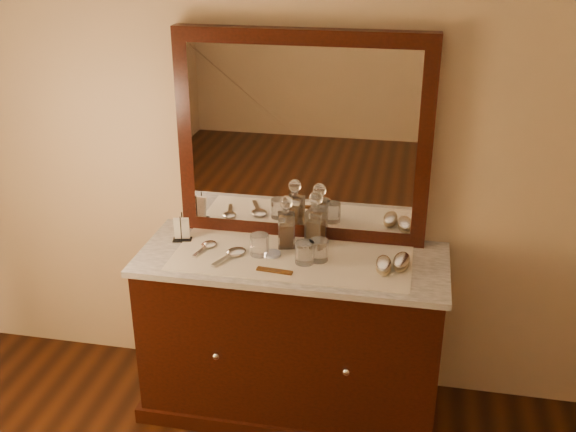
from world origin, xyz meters
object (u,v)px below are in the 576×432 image
Objects in this scene: comb at (275,271)px; hand_mirror_inner at (233,253)px; mirror_frame at (302,138)px; napkin_rack at (182,230)px; brush_near at (384,265)px; decanter_right at (316,224)px; decanter_left at (286,227)px; dresser_cabinet at (292,336)px; pin_dish at (272,254)px; hand_mirror_outer at (207,246)px; brush_far at (401,262)px.

hand_mirror_inner is (-0.22, 0.12, 0.01)m from comb.
napkin_rack is (-0.56, -0.18, -0.45)m from mirror_frame.
decanter_right is at bearing 149.40° from brush_near.
mirror_frame is 0.43m from decanter_left.
dresser_cabinet is at bearing -90.00° from mirror_frame.
decanter_left is 1.61× the size of brush_near.
pin_dish is at bearing 10.99° from hand_mirror_inner.
napkin_rack is 0.61× the size of hand_mirror_inner.
brush_near is at bearing 18.75° from comb.
decanter_right reaches higher than hand_mirror_inner.
brush_near is at bearing -0.39° from hand_mirror_inner.
pin_dish is 0.18m from hand_mirror_inner.
decanter_left is 1.16× the size of hand_mirror_inner.
hand_mirror_outer is (0.14, -0.06, -0.04)m from napkin_rack.
pin_dish is at bearing -3.73° from hand_mirror_outer.
pin_dish is 0.35× the size of hand_mirror_inner.
mirror_frame is 0.68m from hand_mirror_outer.
pin_dish is 0.57× the size of napkin_rack.
napkin_rack is at bearing -172.71° from decanter_right.
brush_far is 0.77m from hand_mirror_inner.
brush_far reaches higher than hand_mirror_outer.
mirror_frame is 6.42× the size of hand_mirror_outer.
hand_mirror_inner is at bearing -176.79° from brush_far.
pin_dish is 0.59m from brush_far.
hand_mirror_outer is (-0.92, 0.01, -0.01)m from brush_far.
brush_near is (0.42, -0.05, 0.47)m from dresser_cabinet.
decanter_left is at bearing 67.87° from pin_dish.
comb is (-0.05, -0.41, -0.49)m from mirror_frame.
hand_mirror_inner is (-0.35, -0.20, -0.09)m from decanter_right.
napkin_rack is (-0.51, 0.23, 0.05)m from comb.
dresser_cabinet is 0.57m from decanter_right.
brush_far is (0.50, -0.25, -0.47)m from mirror_frame.
pin_dish is (-0.09, -0.26, -0.49)m from mirror_frame.
brush_near is (0.42, -0.30, -0.47)m from mirror_frame.
brush_far is (0.50, -0.00, 0.47)m from dresser_cabinet.
dresser_cabinet is 0.53m from hand_mirror_inner.
dresser_cabinet is 0.46m from pin_dish.
comb is 0.49m from brush_near.
brush_far is at bearing 3.21° from hand_mirror_inner.
decanter_left is at bearing 116.16° from dresser_cabinet.
hand_mirror_outer is at bearing 158.91° from hand_mirror_inner.
dresser_cabinet is 10.21× the size of napkin_rack.
brush_near is at bearing -6.90° from napkin_rack.
comb is at bearing -24.52° from napkin_rack.
brush_far reaches higher than pin_dish.
brush_far is (0.55, 0.16, 0.02)m from comb.
hand_mirror_outer is at bearing -150.48° from mirror_frame.
mirror_frame reaches higher than napkin_rack.
brush_near is at bearing -4.13° from hand_mirror_outer.
decanter_right is 0.45m from brush_far.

